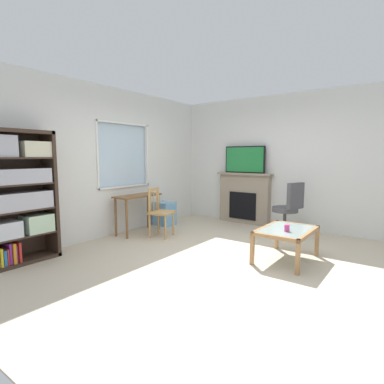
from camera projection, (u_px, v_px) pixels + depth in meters
name	position (u px, v px, depth m)	size (l,w,h in m)	color
ground	(219.00, 258.00, 4.45)	(5.84, 5.74, 0.02)	beige
wall_back_with_window	(111.00, 163.00, 5.67)	(4.84, 0.15, 2.73)	silver
wall_right	(283.00, 162.00, 6.27)	(0.12, 4.94, 2.73)	silver
bookshelf	(19.00, 195.00, 4.16)	(0.90, 0.38, 1.83)	#38281E
desk_under_window	(138.00, 202.00, 5.81)	(0.93, 0.40, 0.74)	brown
wooden_chair	(160.00, 212.00, 5.57)	(0.51, 0.49, 0.90)	tan
plastic_drawer_unit	(164.00, 213.00, 6.53)	(0.35, 0.40, 0.50)	#72ADDB
fireplace	(244.00, 198.00, 6.70)	(0.26, 1.25, 1.11)	gray
tv	(245.00, 160.00, 6.59)	(0.06, 0.93, 0.58)	black
office_chair	(289.00, 206.00, 5.63)	(0.58, 0.61, 1.00)	#4C4C51
coffee_table	(286.00, 233.00, 4.30)	(0.95, 0.67, 0.46)	#8C9E99
sippy_cup	(287.00, 228.00, 4.14)	(0.07, 0.07, 0.09)	#DB3D84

